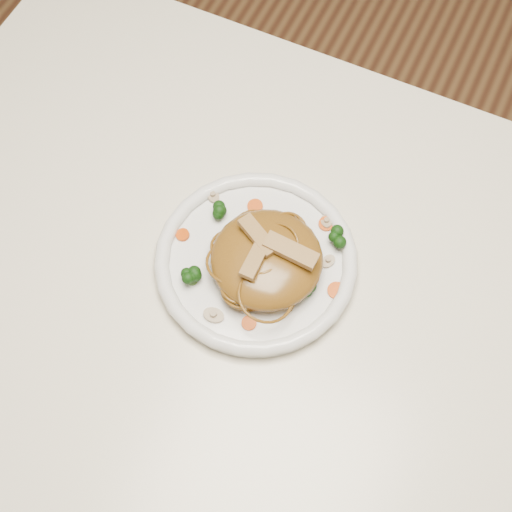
% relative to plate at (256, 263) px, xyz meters
% --- Properties ---
extents(ground, '(4.00, 4.00, 0.00)m').
position_rel_plate_xyz_m(ground, '(0.05, -0.02, -0.76)').
color(ground, '#4B291A').
rests_on(ground, ground).
extents(table, '(1.20, 0.80, 0.75)m').
position_rel_plate_xyz_m(table, '(0.05, -0.02, -0.11)').
color(table, beige).
rests_on(table, ground).
extents(plate, '(0.33, 0.33, 0.02)m').
position_rel_plate_xyz_m(plate, '(0.00, 0.00, 0.00)').
color(plate, white).
rests_on(plate, table).
extents(noodle_mound, '(0.19, 0.19, 0.05)m').
position_rel_plate_xyz_m(noodle_mound, '(0.02, -0.00, 0.03)').
color(noodle_mound, brown).
rests_on(noodle_mound, plate).
extents(chicken_a, '(0.07, 0.02, 0.01)m').
position_rel_plate_xyz_m(chicken_a, '(0.05, 0.01, 0.07)').
color(chicken_a, '#A6824E').
rests_on(chicken_a, noodle_mound).
extents(chicken_b, '(0.06, 0.05, 0.01)m').
position_rel_plate_xyz_m(chicken_b, '(-0.00, 0.01, 0.06)').
color(chicken_b, '#A6824E').
rests_on(chicken_b, noodle_mound).
extents(chicken_c, '(0.02, 0.06, 0.01)m').
position_rel_plate_xyz_m(chicken_c, '(0.01, -0.02, 0.06)').
color(chicken_c, '#A6824E').
rests_on(chicken_c, noodle_mound).
extents(broccoli_0, '(0.03, 0.03, 0.03)m').
position_rel_plate_xyz_m(broccoli_0, '(0.09, 0.07, 0.02)').
color(broccoli_0, '#0E370B').
rests_on(broccoli_0, plate).
extents(broccoli_1, '(0.03, 0.03, 0.03)m').
position_rel_plate_xyz_m(broccoli_1, '(-0.08, 0.04, 0.02)').
color(broccoli_1, '#0E370B').
rests_on(broccoli_1, plate).
extents(broccoli_2, '(0.03, 0.03, 0.03)m').
position_rel_plate_xyz_m(broccoli_2, '(-0.06, -0.06, 0.02)').
color(broccoli_2, '#0E370B').
rests_on(broccoli_2, plate).
extents(broccoli_3, '(0.03, 0.03, 0.03)m').
position_rel_plate_xyz_m(broccoli_3, '(0.08, -0.01, 0.02)').
color(broccoli_3, '#0E370B').
rests_on(broccoli_3, plate).
extents(carrot_0, '(0.02, 0.02, 0.00)m').
position_rel_plate_xyz_m(carrot_0, '(0.06, 0.09, 0.01)').
color(carrot_0, '#D84507').
rests_on(carrot_0, plate).
extents(carrot_1, '(0.02, 0.02, 0.00)m').
position_rel_plate_xyz_m(carrot_1, '(-0.10, -0.01, 0.01)').
color(carrot_1, '#D84507').
rests_on(carrot_1, plate).
extents(carrot_2, '(0.03, 0.03, 0.00)m').
position_rel_plate_xyz_m(carrot_2, '(0.11, 0.00, 0.01)').
color(carrot_2, '#D84507').
rests_on(carrot_2, plate).
extents(carrot_3, '(0.02, 0.02, 0.00)m').
position_rel_plate_xyz_m(carrot_3, '(-0.04, 0.07, 0.01)').
color(carrot_3, '#D84507').
rests_on(carrot_3, plate).
extents(carrot_4, '(0.02, 0.02, 0.00)m').
position_rel_plate_xyz_m(carrot_4, '(0.03, -0.08, 0.01)').
color(carrot_4, '#D84507').
rests_on(carrot_4, plate).
extents(mushroom_0, '(0.03, 0.03, 0.01)m').
position_rel_plate_xyz_m(mushroom_0, '(-0.02, -0.09, 0.01)').
color(mushroom_0, '#BEB18F').
rests_on(mushroom_0, plate).
extents(mushroom_1, '(0.03, 0.03, 0.01)m').
position_rel_plate_xyz_m(mushroom_1, '(0.09, 0.04, 0.01)').
color(mushroom_1, '#BEB18F').
rests_on(mushroom_1, plate).
extents(mushroom_2, '(0.03, 0.03, 0.01)m').
position_rel_plate_xyz_m(mushroom_2, '(-0.10, 0.06, 0.01)').
color(mushroom_2, '#BEB18F').
rests_on(mushroom_2, plate).
extents(mushroom_3, '(0.03, 0.03, 0.01)m').
position_rel_plate_xyz_m(mushroom_3, '(0.06, 0.09, 0.01)').
color(mushroom_3, '#BEB18F').
rests_on(mushroom_3, plate).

